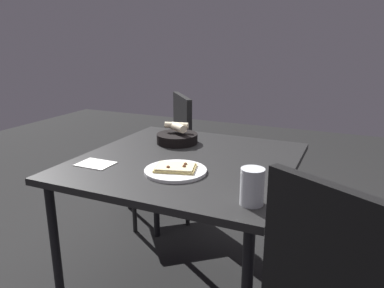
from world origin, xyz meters
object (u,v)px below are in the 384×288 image
Objects in this scene: bread_basket at (177,137)px; beer_glass at (252,189)px; dining_table at (187,171)px; pizza_plate at (176,170)px; chair_near at (168,151)px.

beer_glass is (0.58, -0.59, 0.02)m from bread_basket.
bread_basket is at bearing 125.64° from dining_table.
dining_table is at bearing 139.00° from beer_glass.
chair_near is at bearing 119.94° from pizza_plate.
dining_table is 7.82× the size of beer_glass.
pizza_plate is 1.12m from chair_near.
beer_glass reaches higher than dining_table.
bread_basket is (-0.16, 0.22, 0.10)m from dining_table.
pizza_plate is 2.06× the size of beer_glass.
dining_table is 0.93m from chair_near.
chair_near is (-0.55, 0.95, -0.25)m from pizza_plate.
beer_glass is at bearing -24.30° from pizza_plate.
bread_basket reaches higher than dining_table.
beer_glass is at bearing -50.40° from chair_near.
pizza_plate is 0.29× the size of chair_near.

